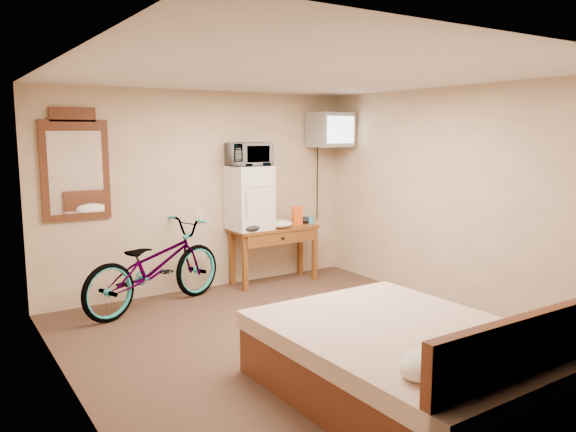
# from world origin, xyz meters

# --- Properties ---
(room) EXTENTS (4.60, 4.64, 2.50)m
(room) POSITION_xyz_m (-0.00, 0.00, 1.25)
(room) COLOR #492F24
(room) RESTS_ON ground
(desk) EXTENTS (1.18, 0.48, 0.75)m
(desk) POSITION_xyz_m (0.89, 2.01, 0.61)
(desk) COLOR brown
(desk) RESTS_ON floor
(mini_fridge) EXTENTS (0.51, 0.50, 0.82)m
(mini_fridge) POSITION_xyz_m (0.53, 2.06, 1.16)
(mini_fridge) COLOR white
(mini_fridge) RESTS_ON desk
(microwave) EXTENTS (0.57, 0.42, 0.29)m
(microwave) POSITION_xyz_m (0.53, 2.06, 1.71)
(microwave) COLOR white
(microwave) RESTS_ON mini_fridge
(snack_bag) EXTENTS (0.13, 0.08, 0.25)m
(snack_bag) POSITION_xyz_m (1.24, 2.01, 0.88)
(snack_bag) COLOR #FB5B16
(snack_bag) RESTS_ON desk
(blue_cup) EXTENTS (0.07, 0.07, 0.12)m
(blue_cup) POSITION_xyz_m (1.43, 1.97, 0.81)
(blue_cup) COLOR #3E97D5
(blue_cup) RESTS_ON desk
(cloth_cream) EXTENTS (0.34, 0.26, 0.10)m
(cloth_cream) POSITION_xyz_m (0.91, 1.92, 0.80)
(cloth_cream) COLOR white
(cloth_cream) RESTS_ON desk
(cloth_dark_a) EXTENTS (0.27, 0.20, 0.10)m
(cloth_dark_a) POSITION_xyz_m (0.43, 1.88, 0.80)
(cloth_dark_a) COLOR black
(cloth_dark_a) RESTS_ON desk
(cloth_dark_b) EXTENTS (0.20, 0.16, 0.09)m
(cloth_dark_b) POSITION_xyz_m (1.42, 2.08, 0.80)
(cloth_dark_b) COLOR black
(cloth_dark_b) RESTS_ON desk
(crt_television) EXTENTS (0.54, 0.60, 0.47)m
(crt_television) POSITION_xyz_m (1.79, 2.02, 2.02)
(crt_television) COLOR black
(crt_television) RESTS_ON room
(wall_mirror) EXTENTS (0.73, 0.04, 1.24)m
(wall_mirror) POSITION_xyz_m (-1.54, 2.27, 1.62)
(wall_mirror) COLOR #5E2E1B
(wall_mirror) RESTS_ON room
(bicycle) EXTENTS (1.99, 1.23, 0.99)m
(bicycle) POSITION_xyz_m (-0.84, 1.83, 0.49)
(bicycle) COLOR black
(bicycle) RESTS_ON floor
(bed) EXTENTS (1.72, 2.26, 0.90)m
(bed) POSITION_xyz_m (0.01, -1.37, 0.29)
(bed) COLOR #5E2E1B
(bed) RESTS_ON floor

